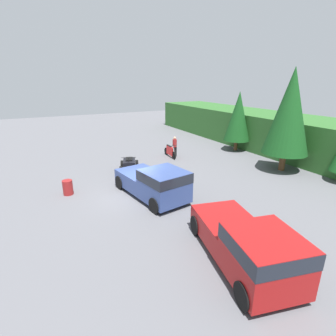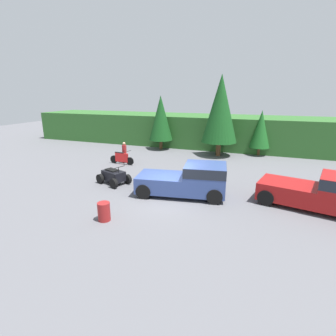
{
  "view_description": "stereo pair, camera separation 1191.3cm",
  "coord_description": "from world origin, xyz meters",
  "px_view_note": "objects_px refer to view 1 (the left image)",
  "views": [
    {
      "loc": [
        13.45,
        -4.68,
        6.44
      ],
      "look_at": [
        -1.07,
        2.75,
        0.95
      ],
      "focal_mm": 28.0,
      "sensor_mm": 36.0,
      "label": 1
    },
    {
      "loc": [
        4.75,
        -12.78,
        5.74
      ],
      "look_at": [
        -1.07,
        2.75,
        0.95
      ],
      "focal_mm": 28.0,
      "sensor_mm": 36.0,
      "label": 2
    }
  ],
  "objects_px": {
    "pickup_truck_second": "(155,182)",
    "rider_person": "(175,146)",
    "steel_barrel": "(68,187)",
    "pickup_truck_red": "(249,244)",
    "quad_atv": "(129,165)",
    "dirt_bike": "(170,152)"
  },
  "relations": [
    {
      "from": "pickup_truck_second",
      "to": "rider_person",
      "type": "distance_m",
      "value": 8.8
    },
    {
      "from": "rider_person",
      "to": "steel_barrel",
      "type": "height_order",
      "value": "rider_person"
    },
    {
      "from": "pickup_truck_red",
      "to": "pickup_truck_second",
      "type": "xyz_separation_m",
      "value": [
        -6.85,
        -0.47,
        -0.0
      ]
    },
    {
      "from": "pickup_truck_second",
      "to": "steel_barrel",
      "type": "distance_m",
      "value": 5.25
    },
    {
      "from": "rider_person",
      "to": "steel_barrel",
      "type": "relative_size",
      "value": 2.02
    },
    {
      "from": "pickup_truck_red",
      "to": "quad_atv",
      "type": "distance_m",
      "value": 12.07
    },
    {
      "from": "quad_atv",
      "to": "steel_barrel",
      "type": "bearing_deg",
      "value": -42.7
    },
    {
      "from": "dirt_bike",
      "to": "steel_barrel",
      "type": "bearing_deg",
      "value": -61.78
    },
    {
      "from": "pickup_truck_red",
      "to": "quad_atv",
      "type": "height_order",
      "value": "pickup_truck_red"
    },
    {
      "from": "steel_barrel",
      "to": "pickup_truck_second",
      "type": "bearing_deg",
      "value": 56.83
    },
    {
      "from": "pickup_truck_red",
      "to": "quad_atv",
      "type": "bearing_deg",
      "value": -166.15
    },
    {
      "from": "dirt_bike",
      "to": "rider_person",
      "type": "bearing_deg",
      "value": 90.38
    },
    {
      "from": "pickup_truck_second",
      "to": "rider_person",
      "type": "xyz_separation_m",
      "value": [
        -7.15,
        5.13,
        -0.03
      ]
    },
    {
      "from": "pickup_truck_second",
      "to": "steel_barrel",
      "type": "relative_size",
      "value": 6.03
    },
    {
      "from": "pickup_truck_second",
      "to": "quad_atv",
      "type": "distance_m",
      "value": 5.23
    },
    {
      "from": "quad_atv",
      "to": "steel_barrel",
      "type": "height_order",
      "value": "quad_atv"
    },
    {
      "from": "quad_atv",
      "to": "steel_barrel",
      "type": "distance_m",
      "value": 5.18
    },
    {
      "from": "dirt_bike",
      "to": "rider_person",
      "type": "distance_m",
      "value": 0.65
    },
    {
      "from": "quad_atv",
      "to": "rider_person",
      "type": "relative_size",
      "value": 1.34
    },
    {
      "from": "dirt_bike",
      "to": "rider_person",
      "type": "height_order",
      "value": "rider_person"
    },
    {
      "from": "pickup_truck_red",
      "to": "rider_person",
      "type": "bearing_deg",
      "value": 174.41
    },
    {
      "from": "rider_person",
      "to": "pickup_truck_second",
      "type": "bearing_deg",
      "value": -24.0
    }
  ]
}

